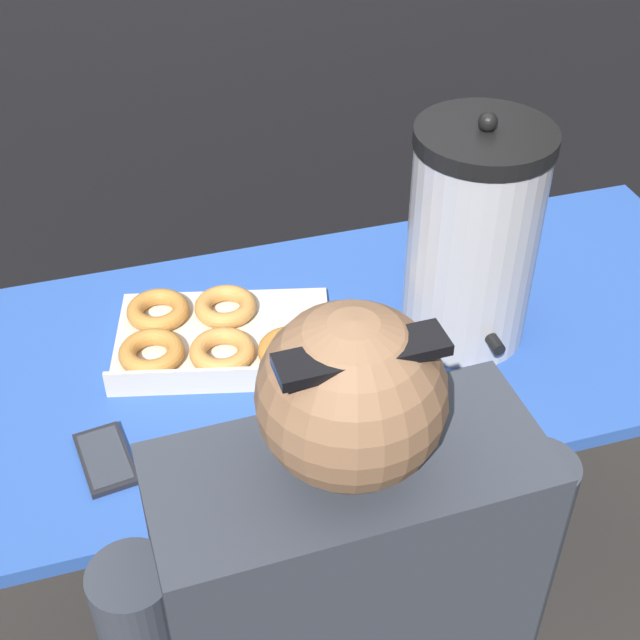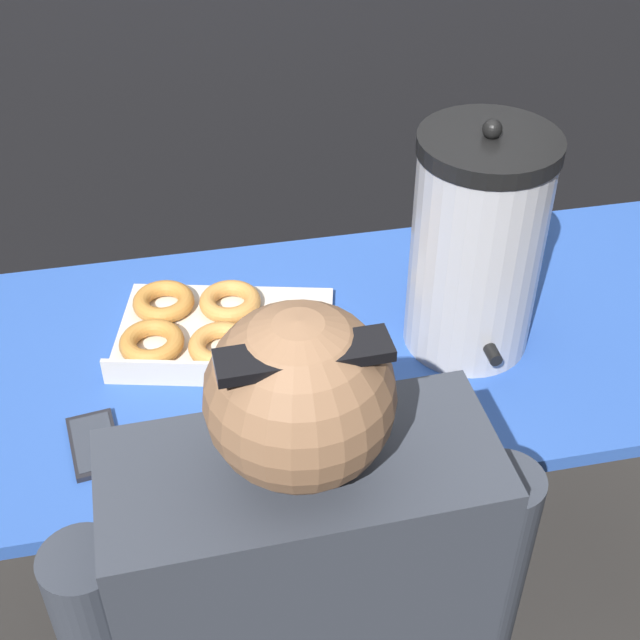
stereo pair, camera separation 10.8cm
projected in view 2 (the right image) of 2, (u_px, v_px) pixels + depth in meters
The scene contains 5 objects.
ground_plane at pixel (350, 571), 2.07m from camera, with size 12.00×12.00×0.00m, color #2D2B28.
folding_table at pixel (357, 359), 1.65m from camera, with size 1.53×0.68×0.71m.
donut_box at pixel (217, 331), 1.61m from camera, with size 0.44×0.35×0.05m.
coffee_urn at pixel (477, 245), 1.50m from camera, with size 0.23×0.26×0.43m.
cell_phone at pixel (94, 444), 1.42m from camera, with size 0.09×0.15×0.01m.
Camera 2 is at (-0.31, -1.19, 1.76)m, focal length 50.00 mm.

